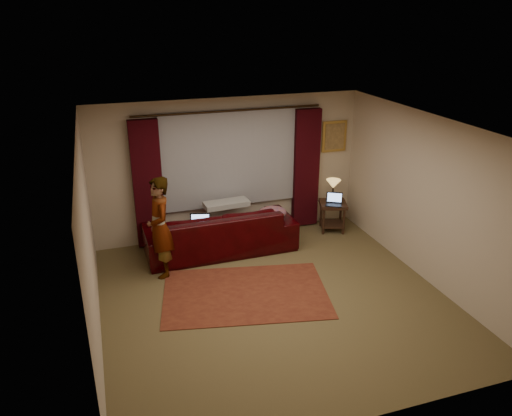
{
  "coord_description": "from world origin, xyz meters",
  "views": [
    {
      "loc": [
        -2.26,
        -6.0,
        4.06
      ],
      "look_at": [
        0.1,
        1.2,
        1.0
      ],
      "focal_mm": 35.0,
      "sensor_mm": 36.0,
      "label": 1
    }
  ],
  "objects_px": {
    "end_table": "(332,216)",
    "person": "(160,228)",
    "sofa": "(220,223)",
    "laptop_table": "(334,200)",
    "laptop_sofa": "(200,224)",
    "tiffany_lamp": "(333,191)"
  },
  "relations": [
    {
      "from": "tiffany_lamp",
      "to": "laptop_table",
      "type": "bearing_deg",
      "value": -108.39
    },
    {
      "from": "end_table",
      "to": "sofa",
      "type": "bearing_deg",
      "value": -175.92
    },
    {
      "from": "sofa",
      "to": "end_table",
      "type": "bearing_deg",
      "value": -176.9
    },
    {
      "from": "sofa",
      "to": "laptop_sofa",
      "type": "distance_m",
      "value": 0.46
    },
    {
      "from": "end_table",
      "to": "person",
      "type": "height_order",
      "value": "person"
    },
    {
      "from": "laptop_table",
      "to": "tiffany_lamp",
      "type": "bearing_deg",
      "value": 100.92
    },
    {
      "from": "person",
      "to": "sofa",
      "type": "bearing_deg",
      "value": 110.53
    },
    {
      "from": "sofa",
      "to": "tiffany_lamp",
      "type": "distance_m",
      "value": 2.32
    },
    {
      "from": "laptop_table",
      "to": "person",
      "type": "relative_size",
      "value": 0.2
    },
    {
      "from": "tiffany_lamp",
      "to": "laptop_table",
      "type": "relative_size",
      "value": 1.34
    },
    {
      "from": "sofa",
      "to": "laptop_table",
      "type": "xyz_separation_m",
      "value": [
        2.23,
        0.04,
        0.15
      ]
    },
    {
      "from": "end_table",
      "to": "person",
      "type": "distance_m",
      "value": 3.5
    },
    {
      "from": "end_table",
      "to": "laptop_table",
      "type": "xyz_separation_m",
      "value": [
        -0.05,
        -0.12,
        0.4
      ]
    },
    {
      "from": "laptop_sofa",
      "to": "laptop_table",
      "type": "relative_size",
      "value": 1.14
    },
    {
      "from": "sofa",
      "to": "laptop_table",
      "type": "height_order",
      "value": "sofa"
    },
    {
      "from": "tiffany_lamp",
      "to": "laptop_table",
      "type": "height_order",
      "value": "tiffany_lamp"
    },
    {
      "from": "end_table",
      "to": "tiffany_lamp",
      "type": "height_order",
      "value": "tiffany_lamp"
    },
    {
      "from": "laptop_sofa",
      "to": "person",
      "type": "height_order",
      "value": "person"
    },
    {
      "from": "sofa",
      "to": "person",
      "type": "relative_size",
      "value": 1.59
    },
    {
      "from": "laptop_table",
      "to": "person",
      "type": "xyz_separation_m",
      "value": [
        -3.34,
        -0.58,
        0.14
      ]
    },
    {
      "from": "laptop_sofa",
      "to": "tiffany_lamp",
      "type": "height_order",
      "value": "tiffany_lamp"
    },
    {
      "from": "laptop_sofa",
      "to": "person",
      "type": "bearing_deg",
      "value": -138.77
    }
  ]
}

